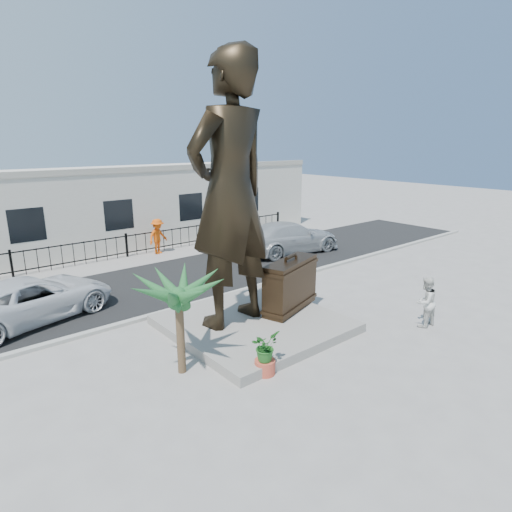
{
  "coord_description": "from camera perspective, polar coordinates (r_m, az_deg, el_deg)",
  "views": [
    {
      "loc": [
        -8.92,
        -8.67,
        6.07
      ],
      "look_at": [
        0.0,
        2.0,
        2.3
      ],
      "focal_mm": 30.0,
      "sensor_mm": 36.0,
      "label": 1
    }
  ],
  "objects": [
    {
      "name": "ground",
      "position": [
        13.84,
        5.42,
        -10.92
      ],
      "size": [
        100.0,
        100.0,
        0.0
      ],
      "primitive_type": "plane",
      "color": "#9E9991",
      "rests_on": "ground"
    },
    {
      "name": "street",
      "position": [
        19.86,
        -11.19,
        -2.92
      ],
      "size": [
        40.0,
        7.0,
        0.01
      ],
      "primitive_type": "cube",
      "color": "black",
      "rests_on": "ground"
    },
    {
      "name": "curb",
      "position": [
        17.0,
        -5.44,
        -5.6
      ],
      "size": [
        40.0,
        0.25,
        0.12
      ],
      "primitive_type": "cube",
      "color": "#A5A399",
      "rests_on": "ground"
    },
    {
      "name": "far_sidewalk",
      "position": [
        23.31,
        -15.97,
        -0.5
      ],
      "size": [
        40.0,
        2.5,
        0.02
      ],
      "primitive_type": "cube",
      "color": "#9E9991",
      "rests_on": "ground"
    },
    {
      "name": "plinth",
      "position": [
        14.47,
        -0.25,
        -8.98
      ],
      "size": [
        5.2,
        5.2,
        0.3
      ],
      "primitive_type": "cube",
      "color": "gray",
      "rests_on": "ground"
    },
    {
      "name": "fence",
      "position": [
        23.88,
        -16.86,
        1.26
      ],
      "size": [
        22.0,
        0.1,
        1.2
      ],
      "primitive_type": "cube",
      "color": "black",
      "rests_on": "ground"
    },
    {
      "name": "building",
      "position": [
        27.45,
        -20.63,
        6.09
      ],
      "size": [
        28.0,
        7.0,
        4.4
      ],
      "primitive_type": "cube",
      "color": "silver",
      "rests_on": "ground"
    },
    {
      "name": "statue",
      "position": [
        13.22,
        -3.5,
        8.36
      ],
      "size": [
        3.28,
        2.35,
        8.42
      ],
      "primitive_type": "imported",
      "rotation": [
        0.0,
        0.0,
        3.26
      ],
      "color": "black",
      "rests_on": "plinth"
    },
    {
      "name": "suitcase",
      "position": [
        15.01,
        4.6,
        -3.86
      ],
      "size": [
        2.65,
        1.53,
        1.78
      ],
      "primitive_type": "cube",
      "rotation": [
        0.0,
        0.0,
        0.31
      ],
      "color": "black",
      "rests_on": "plinth"
    },
    {
      "name": "tourist",
      "position": [
        15.4,
        21.65,
        -5.7
      ],
      "size": [
        0.9,
        0.73,
        1.73
      ],
      "primitive_type": "imported",
      "rotation": [
        0.0,
        0.0,
        3.05
      ],
      "color": "silver",
      "rests_on": "ground"
    },
    {
      "name": "car_white",
      "position": [
        16.75,
        -27.67,
        -5.07
      ],
      "size": [
        5.98,
        3.87,
        1.53
      ],
      "primitive_type": "imported",
      "rotation": [
        0.0,
        0.0,
        1.83
      ],
      "color": "silver",
      "rests_on": "street"
    },
    {
      "name": "car_silver",
      "position": [
        23.79,
        4.48,
        2.5
      ],
      "size": [
        6.21,
        3.17,
        1.73
      ],
      "primitive_type": "imported",
      "rotation": [
        0.0,
        0.0,
        1.44
      ],
      "color": "#ADB1B2",
      "rests_on": "street"
    },
    {
      "name": "worker",
      "position": [
        24.04,
        -12.95,
        2.57
      ],
      "size": [
        1.42,
        1.08,
        1.94
      ],
      "primitive_type": "imported",
      "rotation": [
        0.0,
        0.0,
        0.33
      ],
      "color": "#EF550C",
      "rests_on": "far_sidewalk"
    },
    {
      "name": "palm_tree",
      "position": [
        12.18,
        -9.8,
        -14.95
      ],
      "size": [
        1.8,
        1.8,
        3.2
      ],
      "primitive_type": null,
      "color": "#1F5627",
      "rests_on": "ground"
    },
    {
      "name": "planter",
      "position": [
        11.84,
        1.19,
        -14.56
      ],
      "size": [
        0.56,
        0.56,
        0.4
      ],
      "primitive_type": "cylinder",
      "color": "#C14833",
      "rests_on": "ground"
    },
    {
      "name": "shrub",
      "position": [
        11.55,
        1.2,
        -11.95
      ],
      "size": [
        0.88,
        0.82,
        0.81
      ],
      "primitive_type": "imported",
      "rotation": [
        0.0,
        0.0,
        0.29
      ],
      "color": "#205F1E",
      "rests_on": "planter"
    }
  ]
}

